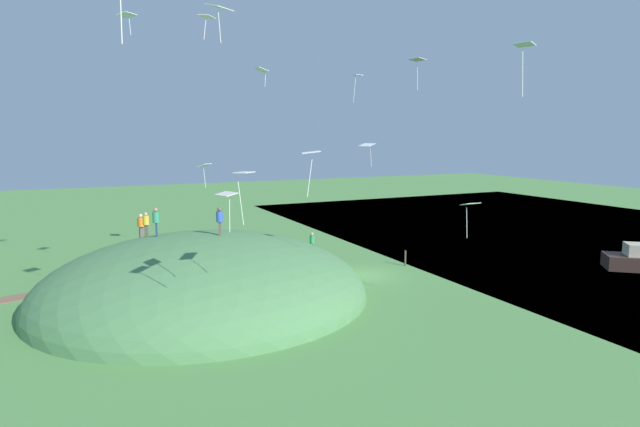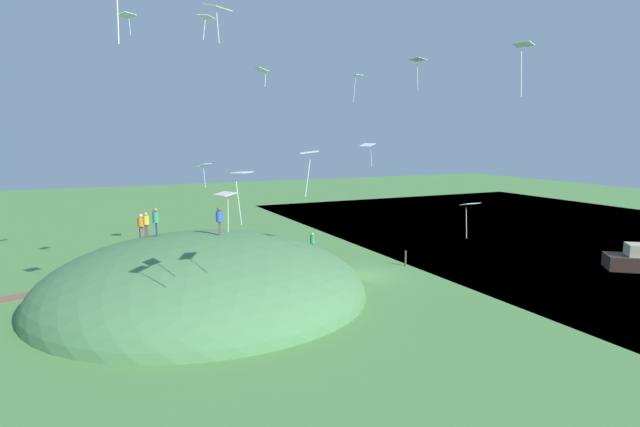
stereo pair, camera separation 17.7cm
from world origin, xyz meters
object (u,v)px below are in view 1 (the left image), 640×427
Objects in this scene: person_walking_path at (141,223)px; kite_6 at (227,196)px; kite_8 at (206,17)px; kite_1 at (311,154)px; kite_0 at (204,167)px; person_watching_kites at (312,240)px; kite_9 at (243,177)px; kite_13 at (357,78)px; person_near_shore at (220,218)px; person_with_child at (156,218)px; kite_7 at (417,61)px; person_on_hilltop at (146,221)px; kite_11 at (367,146)px; kite_3 at (262,70)px; kite_14 at (470,206)px; mooring_post at (405,258)px; kite_10 at (127,16)px; kite_2 at (219,9)px; kite_4 at (524,49)px.

person_walking_path is 15.68m from kite_6.
kite_1 is at bearing 102.24° from kite_8.
kite_8 is at bearing 81.15° from kite_0.
person_watching_kites is 0.99× the size of kite_1.
kite_1 reaches higher than person_walking_path.
kite_1 reaches higher than kite_9.
kite_13 is at bearing 11.71° from person_watching_kites.
person_near_shore is 4.12m from person_with_child.
person_on_hilltop is at bearing -13.40° from kite_7.
kite_8 is at bearing -97.93° from kite_6.
kite_11 is at bearing 68.66° from person_watching_kites.
kite_3 is at bearing -35.69° from person_walking_path.
mooring_post is (-2.55, -9.93, -5.43)m from kite_14.
kite_10 is (0.74, 2.37, 12.37)m from person_on_hilltop.
kite_9 is (-2.03, 17.52, 4.33)m from person_walking_path.
kite_3 reaches higher than kite_0.
kite_11 is (-14.91, -8.77, -6.90)m from kite_8.
person_watching_kites is 15.42m from kite_13.
kite_8 reaches higher than person_watching_kites.
kite_13 is at bearing -45.77° from person_walking_path.
mooring_post is (-16.91, -10.98, -6.80)m from kite_6.
kite_7 is at bearing -62.42° from person_near_shore.
person_near_shore reaches higher than person_with_child.
kite_9 reaches higher than person_near_shore.
kite_11 is (-17.63, -1.69, 4.76)m from person_on_hilltop.
kite_2 is 0.68× the size of kite_4.
kite_3 is 0.56× the size of kite_4.
kite_9 is (16.20, 11.50, -6.75)m from kite_7.
mooring_post is at bearing -33.94° from person_walking_path.
kite_6 is at bearing 82.07° from kite_8.
kite_0 reaches higher than person_near_shore.
kite_7 is 14.66m from mooring_post.
kite_14 reaches higher than person_watching_kites.
person_watching_kites is (-10.14, -8.71, -3.86)m from person_near_shore.
kite_3 is 0.60× the size of kite_9.
kite_1 is 0.85× the size of kite_7.
kite_10 reaches higher than kite_3.
person_with_child is 1.40× the size of kite_8.
kite_0 is 0.86× the size of kite_1.
kite_7 is (-13.43, -11.72, 5.91)m from kite_1.
kite_10 is at bearing -48.78° from kite_4.
kite_13 is (-9.43, 0.16, 8.73)m from person_near_shore.
kite_2 is 1.19× the size of kite_8.
kite_14 is (-15.81, 10.47, 1.14)m from person_with_child.
kite_14 is (-12.65, 10.62, -1.99)m from kite_0.
kite_13 reaches higher than person_walking_path.
kite_11 is (0.47, -6.00, -5.94)m from kite_7.
kite_14 is at bearing 75.59° from mooring_post.
kite_7 reaches higher than person_with_child.
kite_11 is at bearing -149.54° from kite_8.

